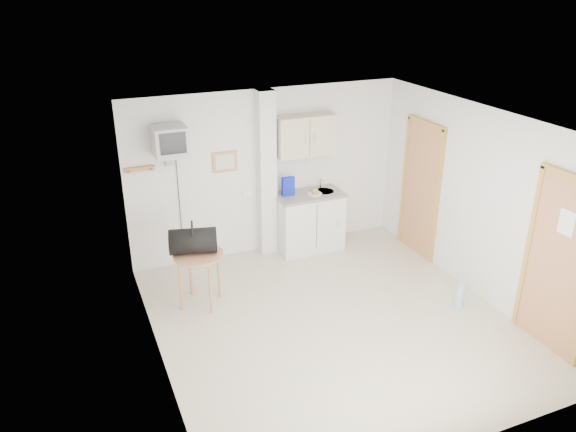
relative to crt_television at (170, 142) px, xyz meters
name	(u,v)px	position (x,y,z in m)	size (l,w,h in m)	color
ground	(332,321)	(1.45, -2.02, -1.94)	(4.50, 4.50, 0.00)	#C0B69C
room_envelope	(351,202)	(1.69, -1.93, -0.40)	(4.24, 4.54, 2.55)	white
kitchenette	(308,200)	(2.02, -0.02, -1.13)	(1.03, 0.58, 2.10)	silver
crt_television	(170,142)	(0.00, 0.00, 0.00)	(0.44, 0.45, 2.15)	slate
round_table	(199,261)	(0.05, -0.98, -1.31)	(0.64, 0.64, 0.73)	#AE744A
duffel_bag	(193,241)	(0.01, -0.93, -1.04)	(0.65, 0.46, 0.44)	black
water_bottle	(460,296)	(3.12, -2.35, -1.78)	(0.12, 0.12, 0.35)	#9EC0D4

